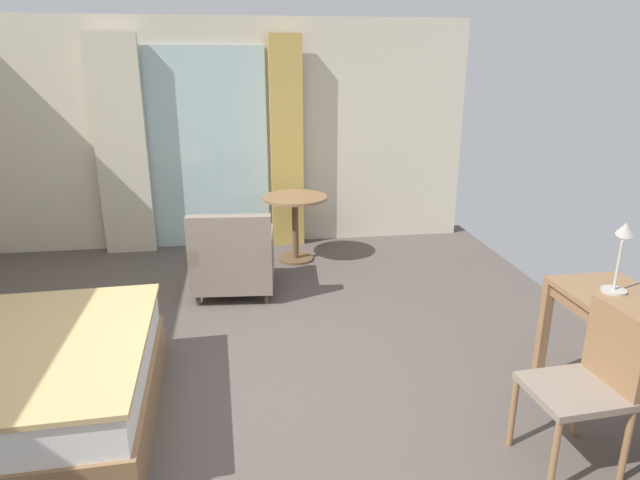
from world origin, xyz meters
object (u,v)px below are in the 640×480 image
(desk_lamp, at_px, (622,246))
(armchair_by_window, at_px, (234,260))
(desk_chair, at_px, (588,380))
(round_cafe_table, at_px, (295,213))

(desk_lamp, distance_m, armchair_by_window, 3.23)
(desk_chair, xyz_separation_m, desk_lamp, (0.53, 0.60, 0.52))
(desk_chair, relative_size, round_cafe_table, 1.25)
(armchair_by_window, relative_size, round_cafe_table, 1.17)
(desk_lamp, bearing_deg, round_cafe_table, 121.25)
(round_cafe_table, bearing_deg, desk_chair, -70.84)
(desk_lamp, distance_m, round_cafe_table, 3.38)
(desk_chair, bearing_deg, desk_lamp, 48.19)
(desk_lamp, xyz_separation_m, round_cafe_table, (-1.73, 2.86, -0.50))
(desk_chair, distance_m, round_cafe_table, 3.65)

